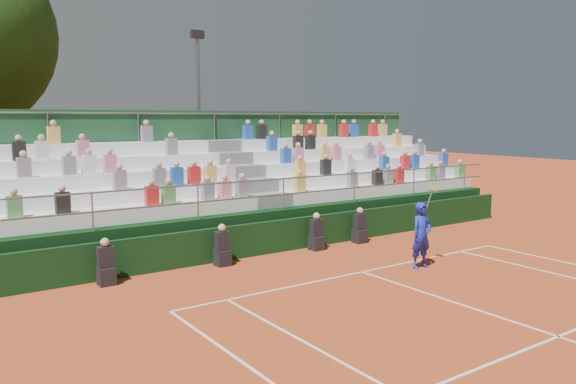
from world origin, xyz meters
TOP-DOWN VIEW (x-y plane):
  - ground at (0.00, 0.00)m, footprint 90.00×90.00m
  - courtside_wall at (0.00, 3.20)m, footprint 20.00×0.15m
  - line_officials at (-1.46, 2.75)m, footprint 8.78×0.40m
  - grandstand at (0.01, 6.44)m, footprint 20.00×5.20m
  - tennis_player at (1.63, -0.60)m, footprint 0.87×0.46m
  - floodlight_mast at (1.33, 12.54)m, footprint 0.60×0.25m

SIDE VIEW (x-z plane):
  - ground at x=0.00m, z-range 0.00..0.00m
  - line_officials at x=-1.46m, z-range -0.12..1.07m
  - courtside_wall at x=0.00m, z-range 0.00..1.00m
  - tennis_player at x=1.63m, z-range -0.19..2.03m
  - grandstand at x=0.01m, z-range -1.13..3.27m
  - floodlight_mast at x=1.33m, z-range 0.67..8.69m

